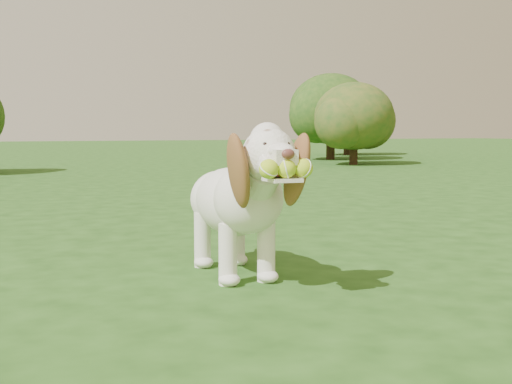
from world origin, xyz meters
name	(u,v)px	position (x,y,z in m)	size (l,w,h in m)	color
ground	(323,270)	(0.00, 0.00, 0.00)	(80.00, 80.00, 0.00)	#1E4413
dog	(239,196)	(-0.45, 0.03, 0.39)	(0.41, 1.11, 0.72)	white
shrub_d	(354,116)	(5.68, 8.12, 0.97)	(1.59, 1.59, 1.65)	#382314
shrub_f	(331,109)	(6.50, 10.29, 1.19)	(1.96, 1.96, 2.03)	#382314
shrub_h	(348,113)	(8.43, 12.49, 1.18)	(1.94, 1.94, 2.01)	#382314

